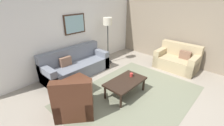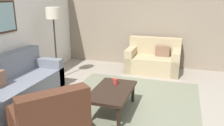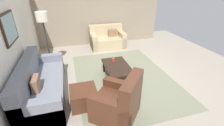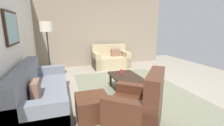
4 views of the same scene
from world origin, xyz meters
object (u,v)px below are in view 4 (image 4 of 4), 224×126
Objects in this scene: lamp_standing at (47,33)px; framed_artwork at (12,28)px; ottoman at (92,107)px; couch_main at (39,95)px; cup at (122,71)px; couch_loveseat at (110,59)px; armchair_leather at (139,110)px; coffee_table at (127,79)px.

framed_artwork is (-1.01, 0.53, 0.14)m from lamp_standing.
ottoman is 0.71× the size of framed_artwork.
couch_main is 1.80m from lamp_standing.
framed_artwork is (0.97, 1.31, 1.35)m from ottoman.
framed_artwork is at bearing 92.48° from cup.
couch_loveseat reaches higher than ottoman.
armchair_leather is 0.83m from ottoman.
ottoman is 2.12m from framed_artwork.
coffee_table is (0.22, -1.93, 0.06)m from couch_main.
lamp_standing is (1.41, -0.14, 1.11)m from couch_main.
armchair_leather is 1.43× the size of framed_artwork.
couch_loveseat is 2.76m from lamp_standing.
couch_main is at bearing -136.22° from framed_artwork.
lamp_standing reaches higher than cup.
ottoman is (0.53, 0.63, -0.11)m from armchair_leather.
couch_loveseat is at bearing -58.47° from lamp_standing.
framed_artwork reaches higher than ottoman.
couch_main is at bearing 140.00° from couch_loveseat.
coffee_table is at bearing -174.66° from cup.
ottoman is 0.33× the size of lamp_standing.
ottoman is 1.47m from cup.
armchair_leather is 0.66× the size of lamp_standing.
couch_loveseat is 3.90m from armchair_leather.
armchair_leather reaches higher than ottoman.
couch_main is 1.59× the size of couch_loveseat.
cup is 2.54m from framed_artwork.
couch_main is 1.37m from framed_artwork.
cup is at bearing -12.18° from armchair_leather.
framed_artwork is (1.50, 1.95, 1.24)m from armchair_leather.
lamp_standing is at bearing 56.26° from coffee_table.
couch_main is at bearing 174.28° from lamp_standing.
couch_main reaches higher than ottoman.
armchair_leather is 11.47× the size of cup.
armchair_leather reaches higher than cup.
couch_main is at bearing 96.56° from coffee_table.
ottoman is at bearing -126.49° from framed_artwork.
armchair_leather is at bearing -130.10° from ottoman.
lamp_standing is (0.91, 1.76, 0.95)m from cup.
framed_artwork reaches higher than lamp_standing.
lamp_standing is at bearing -5.72° from couch_main.
couch_loveseat reaches higher than cup.
framed_artwork reaches higher than armchair_leather.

